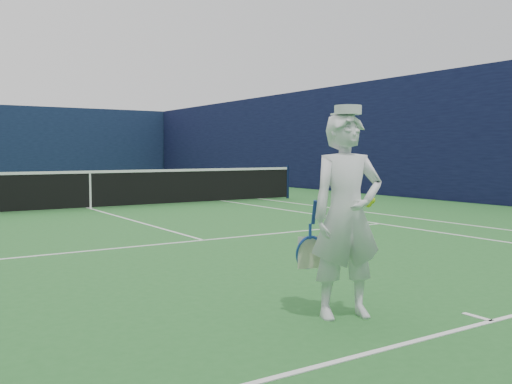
# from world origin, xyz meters

# --- Properties ---
(ground) EXTENTS (80.00, 80.00, 0.00)m
(ground) POSITION_xyz_m (0.00, 0.00, 0.00)
(ground) COLOR #27672A
(ground) RESTS_ON ground
(court_markings) EXTENTS (11.03, 23.83, 0.01)m
(court_markings) POSITION_xyz_m (0.00, 0.00, 0.00)
(court_markings) COLOR white
(court_markings) RESTS_ON ground
(windscreen_fence) EXTENTS (20.12, 36.12, 4.00)m
(windscreen_fence) POSITION_xyz_m (0.00, 0.00, 2.00)
(windscreen_fence) COLOR #0E1833
(windscreen_fence) RESTS_ON ground
(tennis_net) EXTENTS (12.88, 0.09, 1.07)m
(tennis_net) POSITION_xyz_m (0.00, 0.00, 0.55)
(tennis_net) COLOR #141E4C
(tennis_net) RESTS_ON ground
(tennis_player) EXTENTS (0.77, 0.67, 1.90)m
(tennis_player) POSITION_xyz_m (-0.98, -11.07, 0.93)
(tennis_player) COLOR white
(tennis_player) RESTS_ON ground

